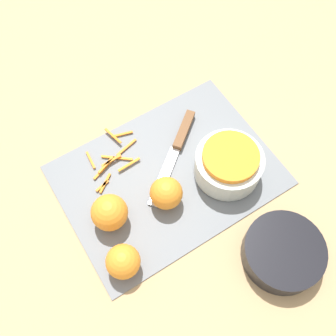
# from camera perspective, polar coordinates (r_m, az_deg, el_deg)

# --- Properties ---
(ground_plane) EXTENTS (4.00, 4.00, 0.00)m
(ground_plane) POSITION_cam_1_polar(r_m,az_deg,el_deg) (0.86, 0.00, -1.08)
(ground_plane) COLOR tan
(cutting_board) EXTENTS (0.46, 0.33, 0.01)m
(cutting_board) POSITION_cam_1_polar(r_m,az_deg,el_deg) (0.86, 0.00, -1.00)
(cutting_board) COLOR slate
(cutting_board) RESTS_ON ground_plane
(bowl_speckled) EXTENTS (0.14, 0.14, 0.07)m
(bowl_speckled) POSITION_cam_1_polar(r_m,az_deg,el_deg) (0.83, 8.80, 0.64)
(bowl_speckled) COLOR silver
(bowl_speckled) RESTS_ON cutting_board
(bowl_dark) EXTENTS (0.16, 0.16, 0.05)m
(bowl_dark) POSITION_cam_1_polar(r_m,az_deg,el_deg) (0.81, 16.33, -11.66)
(bowl_dark) COLOR black
(bowl_dark) RESTS_ON ground_plane
(knife) EXTENTS (0.21, 0.17, 0.02)m
(knife) POSITION_cam_1_polar(r_m,az_deg,el_deg) (0.89, 1.73, 4.03)
(knife) COLOR brown
(knife) RESTS_ON cutting_board
(orange_left) EXTENTS (0.07, 0.07, 0.07)m
(orange_left) POSITION_cam_1_polar(r_m,az_deg,el_deg) (0.79, -8.50, -6.40)
(orange_left) COLOR orange
(orange_left) RESTS_ON cutting_board
(orange_right) EXTENTS (0.07, 0.07, 0.07)m
(orange_right) POSITION_cam_1_polar(r_m,az_deg,el_deg) (0.80, -0.27, -3.66)
(orange_right) COLOR orange
(orange_right) RESTS_ON cutting_board
(orange_back) EXTENTS (0.07, 0.07, 0.07)m
(orange_back) POSITION_cam_1_polar(r_m,az_deg,el_deg) (0.76, -6.54, -13.33)
(orange_back) COLOR orange
(orange_back) RESTS_ON cutting_board
(peel_pile) EXTENTS (0.14, 0.13, 0.01)m
(peel_pile) POSITION_cam_1_polar(r_m,az_deg,el_deg) (0.88, -8.07, 1.30)
(peel_pile) COLOR orange
(peel_pile) RESTS_ON cutting_board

